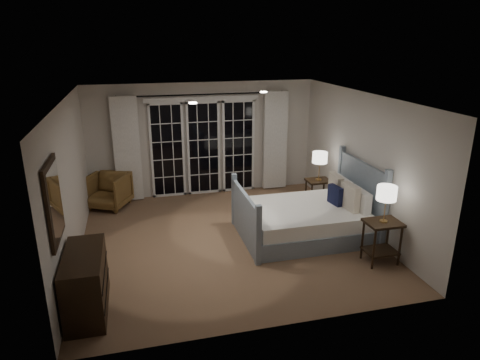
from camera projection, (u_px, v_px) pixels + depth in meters
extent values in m
plane|color=#846547|center=(228.00, 239.00, 7.59)|extent=(5.00, 5.00, 0.00)
plane|color=silver|center=(227.00, 97.00, 6.80)|extent=(5.00, 5.00, 0.00)
cube|color=beige|center=(70.00, 184.00, 6.62)|extent=(0.02, 5.00, 2.50)
cube|color=beige|center=(361.00, 162.00, 7.78)|extent=(0.02, 5.00, 2.50)
cube|color=beige|center=(203.00, 139.00, 9.49)|extent=(5.00, 0.02, 2.50)
cube|color=beige|center=(275.00, 236.00, 4.90)|extent=(5.00, 0.02, 2.50)
cube|color=black|center=(167.00, 151.00, 9.35)|extent=(0.66, 0.02, 2.02)
cube|color=black|center=(204.00, 148.00, 9.53)|extent=(0.66, 0.02, 2.02)
cube|color=black|center=(238.00, 146.00, 9.72)|extent=(0.66, 0.02, 2.02)
cube|color=white|center=(202.00, 99.00, 9.17)|extent=(2.50, 0.04, 0.10)
cylinder|color=black|center=(203.00, 94.00, 9.08)|extent=(3.50, 0.03, 0.03)
cube|color=white|center=(127.00, 150.00, 9.03)|extent=(0.55, 0.10, 2.25)
cube|color=white|center=(275.00, 141.00, 9.80)|extent=(0.55, 0.10, 2.25)
cylinder|color=white|center=(264.00, 92.00, 7.54)|extent=(0.12, 0.12, 0.01)
cylinder|color=white|center=(193.00, 103.00, 6.29)|extent=(0.12, 0.12, 0.01)
cube|color=gray|center=(303.00, 228.00, 7.70)|extent=(2.05, 1.60, 0.30)
cube|color=white|center=(304.00, 213.00, 7.62)|extent=(1.99, 1.54, 0.25)
cube|color=gray|center=(360.00, 196.00, 7.80)|extent=(0.06, 1.60, 1.30)
cube|color=gray|center=(245.00, 218.00, 7.36)|extent=(0.06, 1.60, 0.90)
cube|color=white|center=(359.00, 199.00, 7.43)|extent=(0.14, 0.60, 0.36)
cube|color=white|center=(342.00, 187.00, 8.02)|extent=(0.14, 0.60, 0.36)
cube|color=beige|center=(350.00, 197.00, 7.42)|extent=(0.16, 0.46, 0.45)
cube|color=beige|center=(336.00, 187.00, 7.93)|extent=(0.16, 0.46, 0.45)
cube|color=black|center=(335.00, 195.00, 7.66)|extent=(0.15, 0.35, 0.34)
cube|color=black|center=(383.00, 223.00, 6.62)|extent=(0.54, 0.43, 0.04)
cube|color=black|center=(380.00, 251.00, 6.78)|extent=(0.50, 0.39, 0.03)
cylinder|color=black|center=(374.00, 249.00, 6.52)|extent=(0.04, 0.04, 0.67)
cylinder|color=black|center=(400.00, 246.00, 6.63)|extent=(0.04, 0.04, 0.67)
cylinder|color=black|center=(362.00, 240.00, 6.84)|extent=(0.04, 0.04, 0.67)
cylinder|color=black|center=(388.00, 237.00, 6.94)|extent=(0.04, 0.04, 0.67)
cube|color=black|center=(318.00, 181.00, 8.79)|extent=(0.48, 0.38, 0.04)
cube|color=black|center=(317.00, 200.00, 8.92)|extent=(0.44, 0.35, 0.03)
cylinder|color=black|center=(312.00, 198.00, 8.70)|extent=(0.04, 0.04, 0.60)
cylinder|color=black|center=(330.00, 196.00, 8.79)|extent=(0.04, 0.04, 0.60)
cylinder|color=black|center=(306.00, 193.00, 8.98)|extent=(0.04, 0.04, 0.60)
cylinder|color=black|center=(323.00, 191.00, 9.07)|extent=(0.04, 0.04, 0.60)
cylinder|color=tan|center=(383.00, 221.00, 6.61)|extent=(0.12, 0.12, 0.02)
cylinder|color=tan|center=(385.00, 210.00, 6.56)|extent=(0.02, 0.02, 0.34)
cylinder|color=white|center=(387.00, 193.00, 6.47)|extent=(0.30, 0.30, 0.22)
cylinder|color=tan|center=(319.00, 179.00, 8.78)|extent=(0.12, 0.12, 0.02)
cylinder|color=tan|center=(319.00, 171.00, 8.72)|extent=(0.02, 0.02, 0.34)
cylinder|color=white|center=(320.00, 157.00, 8.63)|extent=(0.30, 0.30, 0.22)
imported|color=brown|center=(108.00, 191.00, 8.92)|extent=(1.04, 1.05, 0.72)
cube|color=black|center=(86.00, 283.00, 5.50)|extent=(0.48, 1.16, 0.82)
cube|color=black|center=(107.00, 290.00, 5.60)|extent=(0.01, 1.14, 0.01)
cube|color=black|center=(105.00, 271.00, 5.52)|extent=(0.01, 1.14, 0.01)
cube|color=black|center=(53.00, 202.00, 5.08)|extent=(0.04, 0.85, 1.00)
cube|color=white|center=(56.00, 202.00, 5.09)|extent=(0.01, 0.73, 0.88)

